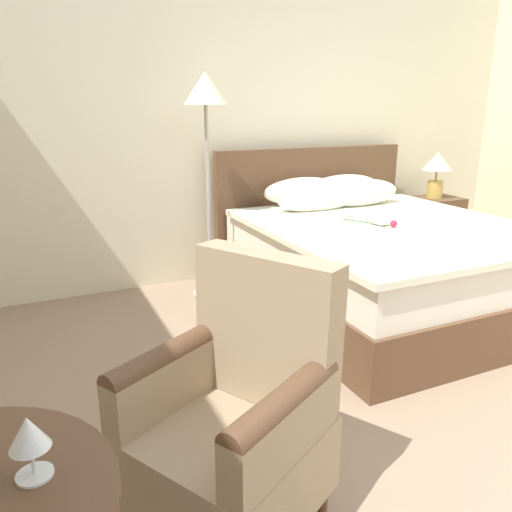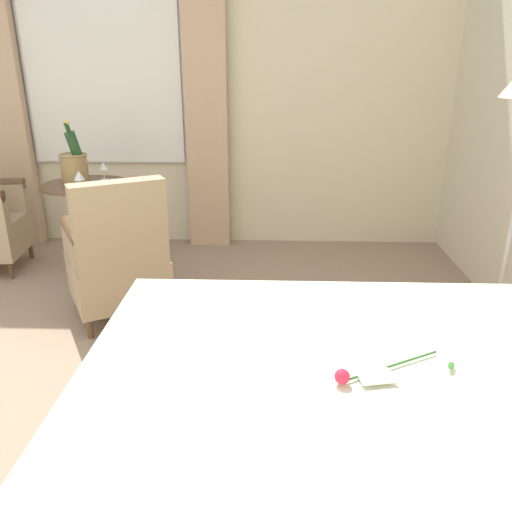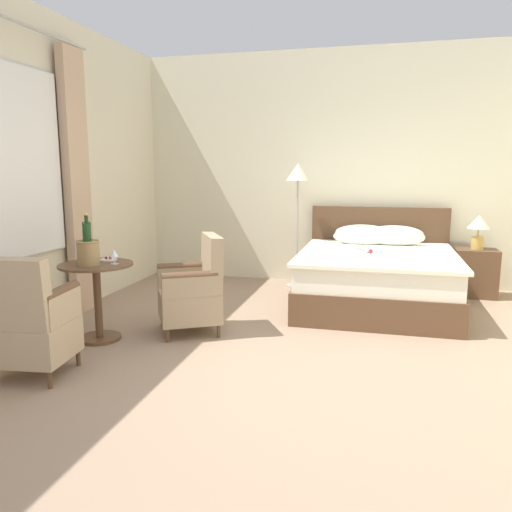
{
  "view_description": "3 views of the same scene",
  "coord_description": "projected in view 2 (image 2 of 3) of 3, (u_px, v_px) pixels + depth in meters",
  "views": [
    {
      "loc": [
        -1.68,
        -0.87,
        1.43
      ],
      "look_at": [
        -0.66,
        1.33,
        0.69
      ],
      "focal_mm": 35.0,
      "sensor_mm": 36.0,
      "label": 1
    },
    {
      "loc": [
        1.8,
        1.46,
        1.55
      ],
      "look_at": [
        -0.89,
        1.37,
        0.54
      ],
      "focal_mm": 35.0,
      "sensor_mm": 36.0,
      "label": 2
    },
    {
      "loc": [
        0.6,
        -3.94,
        1.57
      ],
      "look_at": [
        -0.67,
        1.09,
        0.67
      ],
      "focal_mm": 35.0,
      "sensor_mm": 36.0,
      "label": 3
    }
  ],
  "objects": [
    {
      "name": "snack_plate",
      "position": [
        109.0,
        183.0,
        3.78
      ],
      "size": [
        0.15,
        0.15,
        0.04
      ],
      "color": "white",
      "rests_on": "side_table_round"
    },
    {
      "name": "champagne_bucket",
      "position": [
        74.0,
        164.0,
        3.78
      ],
      "size": [
        0.21,
        0.21,
        0.47
      ],
      "color": "#987C4C",
      "rests_on": "side_table_round"
    },
    {
      "name": "wall_window_side",
      "position": [
        106.0,
        65.0,
        4.31
      ],
      "size": [
        0.27,
        6.14,
        3.16
      ],
      "color": "beige",
      "rests_on": "ground"
    },
    {
      "name": "side_table_round",
      "position": [
        90.0,
        218.0,
        3.9
      ],
      "size": [
        0.67,
        0.67,
        0.72
      ],
      "color": "brown",
      "rests_on": "ground"
    },
    {
      "name": "bed",
      "position": [
        418.0,
        478.0,
        1.55
      ],
      "size": [
        1.78,
        2.08,
        1.08
      ],
      "color": "brown",
      "rests_on": "ground"
    },
    {
      "name": "armchair_by_window",
      "position": [
        118.0,
        259.0,
        3.18
      ],
      "size": [
        0.78,
        0.77,
        0.95
      ],
      "color": "brown",
      "rests_on": "ground"
    },
    {
      "name": "wine_glass_near_bucket",
      "position": [
        79.0,
        176.0,
        3.61
      ],
      "size": [
        0.08,
        0.08,
        0.13
      ],
      "color": "white",
      "rests_on": "side_table_round"
    },
    {
      "name": "wine_glass_near_edge",
      "position": [
        103.0,
        167.0,
        3.9
      ],
      "size": [
        0.07,
        0.07,
        0.14
      ],
      "color": "white",
      "rests_on": "side_table_round"
    }
  ]
}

